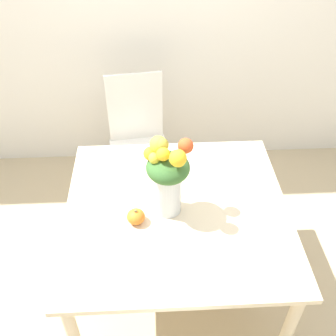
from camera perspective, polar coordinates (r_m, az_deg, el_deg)
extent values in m
plane|color=tan|center=(2.66, 1.06, -16.62)|extent=(12.00, 12.00, 0.00)
cube|color=beige|center=(2.09, 1.30, -6.18)|extent=(1.17, 1.13, 0.03)
cylinder|color=beige|center=(2.20, 16.99, -21.61)|extent=(0.06, 0.06, 0.69)
cylinder|color=beige|center=(2.73, -10.66, -3.90)|extent=(0.06, 0.06, 0.69)
cylinder|color=beige|center=(2.77, 11.39, -3.10)|extent=(0.06, 0.06, 0.69)
cylinder|color=silver|center=(1.99, 0.00, -3.59)|extent=(0.14, 0.14, 0.25)
cylinder|color=silver|center=(2.03, 0.00, -4.79)|extent=(0.12, 0.12, 0.13)
cylinder|color=#38662D|center=(1.97, 0.80, -2.94)|extent=(0.00, 0.01, 0.28)
cylinder|color=#38662D|center=(1.99, 0.21, -2.44)|extent=(0.01, 0.00, 0.28)
cylinder|color=#38662D|center=(1.98, -0.67, -2.67)|extent=(0.01, 0.00, 0.28)
cylinder|color=#38662D|center=(1.96, -0.63, -3.33)|extent=(0.01, 0.00, 0.28)
cylinder|color=#38662D|center=(1.95, 0.29, -3.50)|extent=(0.01, 0.01, 0.28)
ellipsoid|color=#38662D|center=(1.88, 0.00, 0.00)|extent=(0.21, 0.21, 0.13)
sphere|color=yellow|center=(1.87, -2.59, 2.10)|extent=(0.07, 0.07, 0.07)
sphere|color=#D64C23|center=(1.86, 2.58, 3.23)|extent=(0.08, 0.08, 0.08)
sphere|color=yellow|center=(1.83, -1.98, 1.46)|extent=(0.06, 0.06, 0.06)
sphere|color=yellow|center=(1.80, -0.72, 2.03)|extent=(0.07, 0.07, 0.07)
sphere|color=yellow|center=(1.83, -1.42, 3.45)|extent=(0.08, 0.08, 0.08)
sphere|color=#AD9E33|center=(1.82, -0.95, 3.39)|extent=(0.07, 0.07, 0.07)
sphere|color=yellow|center=(1.76, 1.44, 1.43)|extent=(0.08, 0.08, 0.08)
ellipsoid|color=orange|center=(2.00, -4.67, -7.04)|extent=(0.09, 0.09, 0.07)
cylinder|color=brown|center=(1.97, -4.73, -6.27)|extent=(0.01, 0.01, 0.02)
cube|color=white|center=(2.88, -4.12, 1.92)|extent=(0.46, 0.46, 0.02)
cylinder|color=white|center=(2.89, -6.90, -3.96)|extent=(0.04, 0.04, 0.42)
cylinder|color=white|center=(2.91, -0.22, -3.23)|extent=(0.04, 0.04, 0.42)
cylinder|color=white|center=(3.14, -7.33, 0.38)|extent=(0.04, 0.04, 0.42)
cylinder|color=white|center=(3.16, -1.19, 1.03)|extent=(0.04, 0.04, 0.42)
cube|color=white|center=(2.88, -4.81, 8.74)|extent=(0.40, 0.06, 0.54)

